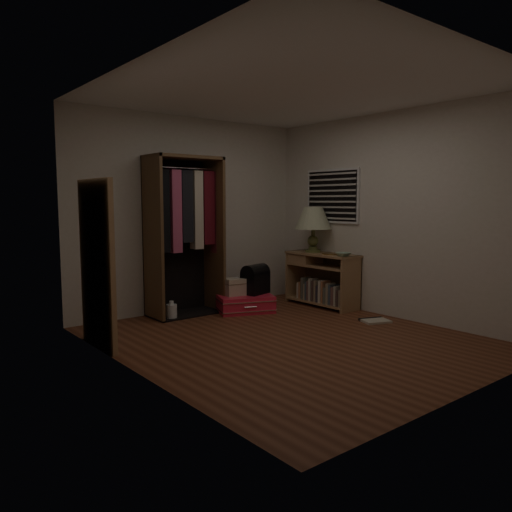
{
  "coord_description": "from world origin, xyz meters",
  "views": [
    {
      "loc": [
        -3.56,
        -3.86,
        1.48
      ],
      "look_at": [
        0.3,
        0.95,
        0.8
      ],
      "focal_mm": 35.0,
      "sensor_mm": 36.0,
      "label": 1
    }
  ],
  "objects_px": {
    "table_lamp": "(313,219)",
    "white_jug": "(172,312)",
    "open_wardrobe": "(187,222)",
    "train_case": "(237,286)",
    "pink_suitcase": "(245,303)",
    "black_bag": "(255,279)",
    "floor_mirror": "(97,264)",
    "console_bookshelf": "(320,278)"
  },
  "relations": [
    {
      "from": "open_wardrobe",
      "to": "pink_suitcase",
      "type": "distance_m",
      "value": 1.33
    },
    {
      "from": "open_wardrobe",
      "to": "black_bag",
      "type": "relative_size",
      "value": 4.9
    },
    {
      "from": "black_bag",
      "to": "console_bookshelf",
      "type": "bearing_deg",
      "value": -34.68
    },
    {
      "from": "open_wardrobe",
      "to": "black_bag",
      "type": "height_order",
      "value": "open_wardrobe"
    },
    {
      "from": "console_bookshelf",
      "to": "train_case",
      "type": "relative_size",
      "value": 3.01
    },
    {
      "from": "pink_suitcase",
      "to": "table_lamp",
      "type": "bearing_deg",
      "value": 11.73
    },
    {
      "from": "floor_mirror",
      "to": "train_case",
      "type": "xyz_separation_m",
      "value": [
        2.07,
        0.45,
        -0.51
      ]
    },
    {
      "from": "black_bag",
      "to": "pink_suitcase",
      "type": "bearing_deg",
      "value": 160.23
    },
    {
      "from": "console_bookshelf",
      "to": "floor_mirror",
      "type": "height_order",
      "value": "floor_mirror"
    },
    {
      "from": "floor_mirror",
      "to": "black_bag",
      "type": "relative_size",
      "value": 4.06
    },
    {
      "from": "table_lamp",
      "to": "train_case",
      "type": "bearing_deg",
      "value": 167.29
    },
    {
      "from": "open_wardrobe",
      "to": "pink_suitcase",
      "type": "height_order",
      "value": "open_wardrobe"
    },
    {
      "from": "open_wardrobe",
      "to": "table_lamp",
      "type": "xyz_separation_m",
      "value": [
        1.73,
        -0.58,
        0.01
      ]
    },
    {
      "from": "floor_mirror",
      "to": "train_case",
      "type": "bearing_deg",
      "value": 12.32
    },
    {
      "from": "train_case",
      "to": "black_bag",
      "type": "distance_m",
      "value": 0.28
    },
    {
      "from": "console_bookshelf",
      "to": "open_wardrobe",
      "type": "relative_size",
      "value": 0.55
    },
    {
      "from": "open_wardrobe",
      "to": "floor_mirror",
      "type": "bearing_deg",
      "value": -153.11
    },
    {
      "from": "pink_suitcase",
      "to": "console_bookshelf",
      "type": "bearing_deg",
      "value": 3.91
    },
    {
      "from": "open_wardrobe",
      "to": "train_case",
      "type": "xyz_separation_m",
      "value": [
        0.56,
        -0.31,
        -0.87
      ]
    },
    {
      "from": "open_wardrobe",
      "to": "white_jug",
      "type": "distance_m",
      "value": 1.18
    },
    {
      "from": "floor_mirror",
      "to": "table_lamp",
      "type": "xyz_separation_m",
      "value": [
        3.24,
        0.19,
        0.37
      ]
    },
    {
      "from": "floor_mirror",
      "to": "pink_suitcase",
      "type": "relative_size",
      "value": 1.92
    },
    {
      "from": "table_lamp",
      "to": "pink_suitcase",
      "type": "bearing_deg",
      "value": 170.0
    },
    {
      "from": "open_wardrobe",
      "to": "floor_mirror",
      "type": "relative_size",
      "value": 1.21
    },
    {
      "from": "table_lamp",
      "to": "white_jug",
      "type": "relative_size",
      "value": 2.76
    },
    {
      "from": "floor_mirror",
      "to": "open_wardrobe",
      "type": "bearing_deg",
      "value": 26.89
    },
    {
      "from": "train_case",
      "to": "pink_suitcase",
      "type": "bearing_deg",
      "value": -30.5
    },
    {
      "from": "console_bookshelf",
      "to": "pink_suitcase",
      "type": "xyz_separation_m",
      "value": [
        -1.09,
        0.35,
        -0.29
      ]
    },
    {
      "from": "table_lamp",
      "to": "console_bookshelf",
      "type": "bearing_deg",
      "value": -90.67
    },
    {
      "from": "pink_suitcase",
      "to": "table_lamp",
      "type": "height_order",
      "value": "table_lamp"
    },
    {
      "from": "table_lamp",
      "to": "white_jug",
      "type": "distance_m",
      "value": 2.4
    },
    {
      "from": "open_wardrobe",
      "to": "black_bag",
      "type": "distance_m",
      "value": 1.19
    },
    {
      "from": "black_bag",
      "to": "open_wardrobe",
      "type": "bearing_deg",
      "value": 139.05
    },
    {
      "from": "open_wardrobe",
      "to": "console_bookshelf",
      "type": "bearing_deg",
      "value": -23.02
    },
    {
      "from": "console_bookshelf",
      "to": "floor_mirror",
      "type": "xyz_separation_m",
      "value": [
        -3.24,
        -0.03,
        0.45
      ]
    },
    {
      "from": "floor_mirror",
      "to": "table_lamp",
      "type": "relative_size",
      "value": 2.62
    },
    {
      "from": "white_jug",
      "to": "pink_suitcase",
      "type": "bearing_deg",
      "value": -12.52
    },
    {
      "from": "train_case",
      "to": "black_bag",
      "type": "bearing_deg",
      "value": -9.05
    },
    {
      "from": "floor_mirror",
      "to": "white_jug",
      "type": "height_order",
      "value": "floor_mirror"
    },
    {
      "from": "floor_mirror",
      "to": "table_lamp",
      "type": "distance_m",
      "value": 3.27
    },
    {
      "from": "train_case",
      "to": "black_bag",
      "type": "xyz_separation_m",
      "value": [
        0.25,
        -0.09,
        0.09
      ]
    },
    {
      "from": "table_lamp",
      "to": "white_jug",
      "type": "xyz_separation_m",
      "value": [
        -2.08,
        0.41,
        -1.12
      ]
    }
  ]
}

